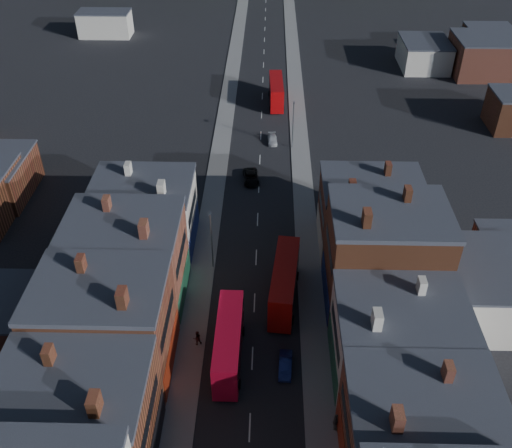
# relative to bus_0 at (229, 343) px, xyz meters

# --- Properties ---
(pavement_west) EXTENTS (3.00, 200.00, 0.12)m
(pavement_west) POSITION_rel_bus_0_xyz_m (-4.15, 34.20, -2.43)
(pavement_west) COLOR gray
(pavement_west) RESTS_ON ground
(pavement_east) EXTENTS (3.00, 200.00, 0.12)m
(pavement_east) POSITION_rel_bus_0_xyz_m (8.85, 34.20, -2.43)
(pavement_east) COLOR gray
(pavement_east) RESTS_ON ground
(lamp_post_2) EXTENTS (0.25, 0.70, 8.12)m
(lamp_post_2) POSITION_rel_bus_0_xyz_m (-2.85, 14.20, 2.21)
(lamp_post_2) COLOR slate
(lamp_post_2) RESTS_ON ground
(lamp_post_3) EXTENTS (0.25, 0.70, 8.12)m
(lamp_post_3) POSITION_rel_bus_0_xyz_m (7.55, 44.20, 2.21)
(lamp_post_3) COLOR slate
(lamp_post_3) RESTS_ON ground
(bus_0) EXTENTS (2.81, 10.73, 4.62)m
(bus_0) POSITION_rel_bus_0_xyz_m (0.00, 0.00, 0.00)
(bus_0) COLOR #B10A25
(bus_0) RESTS_ON ground
(bus_1) EXTENTS (3.70, 11.35, 4.81)m
(bus_1) POSITION_rel_bus_0_xyz_m (5.68, 8.87, 0.10)
(bus_1) COLOR #A90E09
(bus_1) RESTS_ON ground
(bus_2) EXTENTS (2.90, 10.49, 4.50)m
(bus_2) POSITION_rel_bus_0_xyz_m (4.96, 61.05, -0.07)
(bus_2) COLOR #A50709
(bus_2) RESTS_ON ground
(car_1) EXTENTS (1.47, 3.74, 1.21)m
(car_1) POSITION_rel_bus_0_xyz_m (5.68, -1.08, -1.89)
(car_1) COLOR navy
(car_1) RESTS_ON ground
(car_2) EXTENTS (2.79, 5.04, 1.34)m
(car_2) POSITION_rel_bus_0_xyz_m (1.15, 33.93, -1.83)
(car_2) COLOR black
(car_2) RESTS_ON ground
(car_3) EXTENTS (1.69, 3.76, 1.07)m
(car_3) POSITION_rel_bus_0_xyz_m (4.31, 45.87, -1.96)
(car_3) COLOR silver
(car_3) RESTS_ON ground
(ped_1) EXTENTS (0.97, 0.72, 1.78)m
(ped_1) POSITION_rel_bus_0_xyz_m (-3.43, 1.89, -1.48)
(ped_1) COLOR #3C1A18
(ped_1) RESTS_ON pavement_west
(ped_3) EXTENTS (0.67, 1.22, 1.98)m
(ped_3) POSITION_rel_bus_0_xyz_m (10.05, -7.80, -1.39)
(ped_3) COLOR #57524B
(ped_3) RESTS_ON pavement_east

